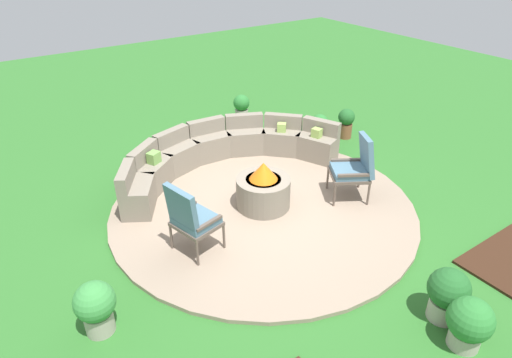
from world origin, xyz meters
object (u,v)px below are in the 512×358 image
object	(u,v)px
potted_plant_0	(346,122)
potted_plant_4	(241,106)
curved_stone_bench	(221,153)
lounge_chair_front_left	(191,217)
lounge_chair_front_right	(355,166)
potted_plant_5	(469,323)
potted_plant_2	(448,293)
potted_plant_1	(96,306)
potted_plant_3	(319,126)
fire_pit	(263,189)

from	to	relation	value
potted_plant_0	potted_plant_4	distance (m)	2.44
curved_stone_bench	lounge_chair_front_left	xyz separation A→B (m)	(-1.55, -1.85, 0.26)
lounge_chair_front_right	potted_plant_4	distance (m)	3.97
potted_plant_5	potted_plant_0	bearing A→B (deg)	59.03
potted_plant_0	potted_plant_2	world-z (taller)	potted_plant_2
potted_plant_1	potted_plant_3	world-z (taller)	potted_plant_1
lounge_chair_front_right	potted_plant_2	world-z (taller)	lounge_chair_front_right
lounge_chair_front_left	potted_plant_4	bearing A→B (deg)	125.49
lounge_chair_front_left	potted_plant_5	distance (m)	3.46
curved_stone_bench	lounge_chair_front_left	size ratio (longest dim) A/B	3.91
potted_plant_0	potted_plant_3	bearing A→B (deg)	155.65
curved_stone_bench	potted_plant_4	bearing A→B (deg)	48.49
lounge_chair_front_right	curved_stone_bench	bearing A→B (deg)	62.35
potted_plant_3	potted_plant_2	bearing A→B (deg)	-115.05
potted_plant_1	potted_plant_3	distance (m)	5.93
potted_plant_4	potted_plant_5	size ratio (longest dim) A/B	0.93
potted_plant_0	potted_plant_1	xyz separation A→B (m)	(-5.93, -2.20, 0.02)
lounge_chair_front_right	potted_plant_0	bearing A→B (deg)	-10.63
lounge_chair_front_right	potted_plant_5	bearing A→B (deg)	-170.89
potted_plant_2	potted_plant_5	size ratio (longest dim) A/B	1.08
lounge_chair_front_left	potted_plant_0	distance (m)	4.75
lounge_chair_front_left	potted_plant_2	world-z (taller)	lounge_chair_front_left
curved_stone_bench	lounge_chair_front_left	distance (m)	2.43
potted_plant_1	potted_plant_4	bearing A→B (deg)	42.58
potted_plant_0	potted_plant_1	world-z (taller)	potted_plant_1
lounge_chair_front_left	potted_plant_5	bearing A→B (deg)	15.39
potted_plant_0	potted_plant_1	bearing A→B (deg)	-159.63
lounge_chair_front_left	potted_plant_1	distance (m)	1.61
potted_plant_1	potted_plant_4	xyz separation A→B (m)	(4.68, 4.30, -0.05)
lounge_chair_front_left	lounge_chair_front_right	distance (m)	2.82
curved_stone_bench	potted_plant_5	size ratio (longest dim) A/B	6.62
fire_pit	curved_stone_bench	distance (m)	1.48
curved_stone_bench	potted_plant_4	distance (m)	2.48
potted_plant_0	potted_plant_5	distance (m)	5.40
lounge_chair_front_left	potted_plant_5	xyz separation A→B (m)	(1.68, -3.01, -0.28)
potted_plant_0	potted_plant_3	xyz separation A→B (m)	(-0.53, 0.24, -0.06)
lounge_chair_front_left	potted_plant_0	world-z (taller)	lounge_chair_front_left
fire_pit	potted_plant_1	size ratio (longest dim) A/B	1.28
fire_pit	lounge_chair_front_right	xyz separation A→B (m)	(1.37, -0.60, 0.25)
lounge_chair_front_left	potted_plant_2	distance (m)	3.22
potted_plant_4	potted_plant_5	bearing A→B (deg)	-102.74
potted_plant_5	lounge_chair_front_left	bearing A→B (deg)	119.14
lounge_chair_front_right	potted_plant_1	xyz separation A→B (m)	(-4.29, -0.36, -0.24)
potted_plant_3	potted_plant_4	size ratio (longest dim) A/B	0.94
potted_plant_1	potted_plant_5	world-z (taller)	potted_plant_1
potted_plant_1	lounge_chair_front_right	bearing A→B (deg)	4.82
curved_stone_bench	potted_plant_0	distance (m)	2.91
fire_pit	potted_plant_3	size ratio (longest dim) A/B	1.54
lounge_chair_front_right	potted_plant_3	size ratio (longest dim) A/B	1.98
fire_pit	lounge_chair_front_right	bearing A→B (deg)	-23.78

